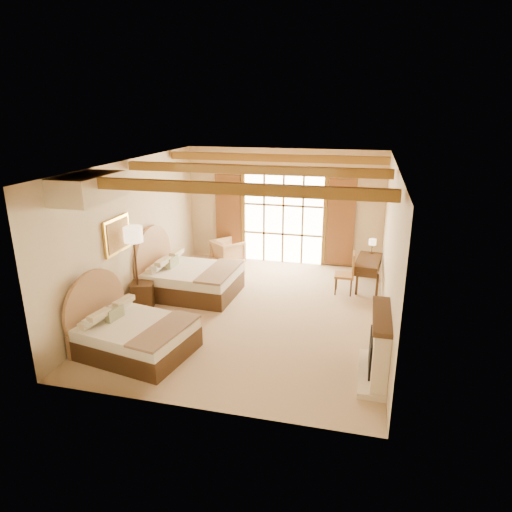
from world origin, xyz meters
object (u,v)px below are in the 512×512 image
(bed_far, at_px, (186,277))
(desk, at_px, (368,272))
(armchair, at_px, (228,252))
(bed_near, at_px, (129,332))
(nightstand, at_px, (143,295))

(bed_far, relative_size, desk, 1.61)
(bed_far, height_order, desk, bed_far)
(armchair, bearing_deg, bed_near, 126.01)
(desk, bearing_deg, armchair, 174.91)
(bed_near, bearing_deg, desk, 56.48)
(bed_far, height_order, armchair, bed_far)
(nightstand, xyz_separation_m, desk, (4.85, 2.44, 0.09))
(bed_near, distance_m, armchair, 5.09)
(bed_near, distance_m, desk, 5.99)
(nightstand, bearing_deg, bed_far, 37.71)
(nightstand, bearing_deg, armchair, 54.78)
(nightstand, height_order, desk, desk)
(nightstand, relative_size, desk, 0.42)
(bed_near, height_order, armchair, bed_near)
(bed_near, height_order, bed_far, bed_far)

